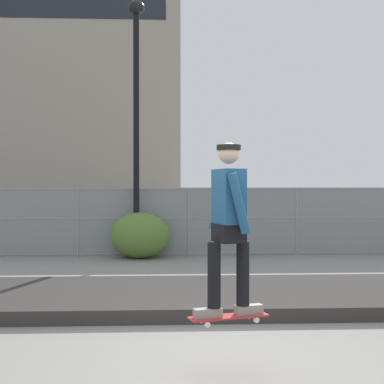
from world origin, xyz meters
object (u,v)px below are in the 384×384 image
at_px(skater, 229,218).
at_px(street_lamp, 136,98).
at_px(skateboard, 229,317).
at_px(parked_car_near, 56,221).
at_px(shrub_left, 140,235).

height_order(skater, street_lamp, street_lamp).
distance_m(skateboard, parked_car_near, 11.74).
xyz_separation_m(parked_car_near, shrub_left, (2.67, -2.37, -0.24)).
bearing_deg(skateboard, skater, -90.00).
relative_size(skateboard, parked_car_near, 0.18).
distance_m(skateboard, street_lamp, 9.59).
xyz_separation_m(skateboard, parked_car_near, (-3.98, 11.04, 0.24)).
xyz_separation_m(street_lamp, shrub_left, (0.11, -0.10, -3.61)).
relative_size(street_lamp, shrub_left, 4.35).
bearing_deg(parked_car_near, skateboard, -70.17).
bearing_deg(skater, shrub_left, 98.58).
xyz_separation_m(skateboard, skater, (0.00, -0.00, 0.98)).
bearing_deg(street_lamp, skater, -80.83).
height_order(skateboard, skater, skater).
bearing_deg(shrub_left, street_lamp, 137.12).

